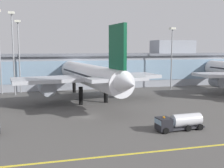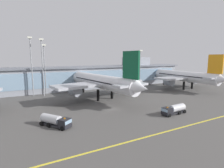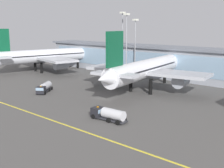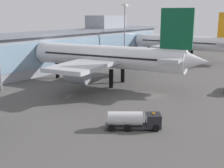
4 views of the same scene
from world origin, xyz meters
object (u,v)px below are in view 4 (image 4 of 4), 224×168
airliner_far_right (182,43)px  apron_light_mast_west (125,25)px  baggage_tug_near (135,120)px  airliner_near_right (107,57)px

airliner_far_right → apron_light_mast_west: size_ratio=2.26×
airliner_far_right → baggage_tug_near: (-75.09, -23.13, -5.44)m
airliner_near_right → apron_light_mast_west: (32.19, 15.42, 7.29)m
airliner_near_right → baggage_tug_near: 32.93m
airliner_near_right → apron_light_mast_west: bearing=-73.3°
airliner_far_right → baggage_tug_near: airliner_far_right is taller
apron_light_mast_west → airliner_near_right: bearing=-154.4°
baggage_tug_near → apron_light_mast_west: apron_light_mast_west is taller
airliner_near_right → airliner_far_right: size_ratio=1.06×
airliner_near_right → baggage_tug_near: airliner_near_right is taller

